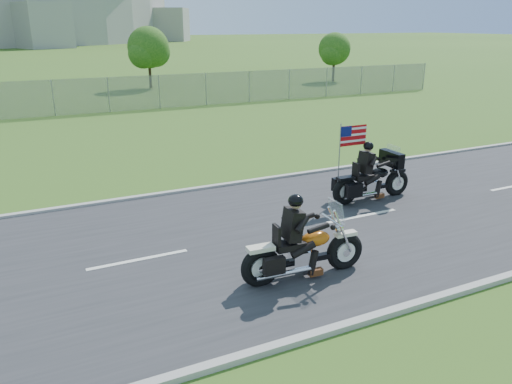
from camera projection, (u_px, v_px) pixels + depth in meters
name	position (u px, v px, depth m)	size (l,w,h in m)	color
ground	(223.00, 245.00, 11.70)	(420.00, 420.00, 0.00)	#33551A
road	(223.00, 244.00, 11.69)	(120.00, 8.00, 0.04)	#28282B
curb_north	(173.00, 193.00, 15.14)	(120.00, 0.18, 0.12)	#9E9B93
curb_south	(316.00, 335.00, 8.23)	(120.00, 0.18, 0.12)	#9E9B93
tree_fence_near	(149.00, 50.00, 38.85)	(3.52, 3.28, 4.75)	#382316
tree_fence_far	(335.00, 51.00, 43.83)	(3.08, 2.87, 4.20)	#382316
motorcycle_lead	(302.00, 252.00, 10.00)	(2.74, 0.74, 1.84)	black
motorcycle_follow	(372.00, 181.00, 14.44)	(2.66, 0.87, 2.23)	black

